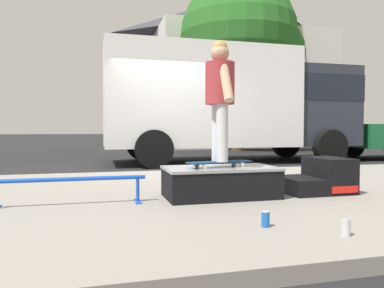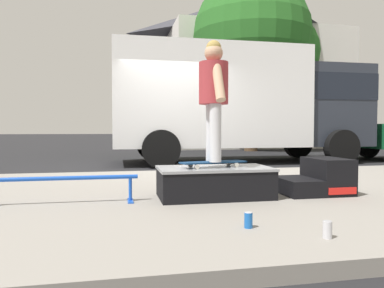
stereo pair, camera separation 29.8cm
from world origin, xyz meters
name	(u,v)px [view 1 (the left image)]	position (x,y,z in m)	size (l,w,h in m)	color
ground_plane	(177,173)	(0.00, 0.00, 0.00)	(140.00, 140.00, 0.00)	black
sidewalk_slab	(226,196)	(0.00, -3.00, 0.06)	(50.00, 5.00, 0.12)	gray
skate_box	(220,181)	(-0.21, -3.38, 0.31)	(1.29, 0.70, 0.35)	black
kicker_ramp	(320,178)	(1.11, -3.38, 0.30)	(0.80, 0.64, 0.43)	black
grind_rail	(70,184)	(-1.86, -3.42, 0.34)	(1.55, 0.28, 0.29)	blue
skateboard	(220,162)	(-0.22, -3.40, 0.53)	(0.80, 0.37, 0.07)	navy
skater_kid	(220,91)	(-0.22, -3.40, 1.34)	(0.33, 0.71, 1.37)	silver
soda_can	(266,219)	(-0.28, -4.70, 0.18)	(0.07, 0.07, 0.13)	#1959B2
soda_can_b	(346,227)	(0.18, -5.07, 0.18)	(0.07, 0.07, 0.13)	silver
box_truck	(232,101)	(2.05, 2.20, 1.70)	(6.91, 2.63, 3.05)	white
street_tree_main	(245,41)	(4.47, 7.10, 4.66)	(5.36, 4.87, 7.25)	brown
house_behind	(232,71)	(5.86, 12.32, 4.24)	(9.54, 8.22, 8.40)	silver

